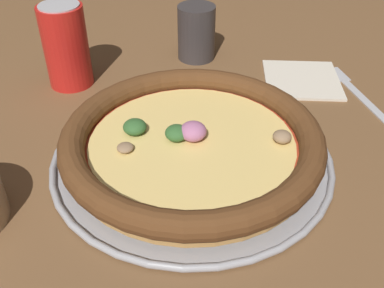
{
  "coord_description": "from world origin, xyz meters",
  "views": [
    {
      "loc": [
        -0.1,
        0.41,
        0.35
      ],
      "look_at": [
        0.0,
        0.0,
        0.02
      ],
      "focal_mm": 42.0,
      "sensor_mm": 36.0,
      "label": 1
    }
  ],
  "objects_px": {
    "pizza": "(192,141)",
    "beverage_can": "(66,46)",
    "fork": "(354,89)",
    "napkin": "(302,78)",
    "pizza_tray": "(192,157)",
    "drinking_cup": "(196,33)"
  },
  "relations": [
    {
      "from": "pizza",
      "to": "beverage_can",
      "type": "relative_size",
      "value": 2.5
    },
    {
      "from": "fork",
      "to": "napkin",
      "type": "bearing_deg",
      "value": 54.51
    },
    {
      "from": "pizza",
      "to": "napkin",
      "type": "distance_m",
      "value": 0.26
    },
    {
      "from": "pizza",
      "to": "napkin",
      "type": "relative_size",
      "value": 2.22
    },
    {
      "from": "pizza_tray",
      "to": "beverage_can",
      "type": "relative_size",
      "value": 2.73
    },
    {
      "from": "fork",
      "to": "beverage_can",
      "type": "distance_m",
      "value": 0.44
    },
    {
      "from": "drinking_cup",
      "to": "beverage_can",
      "type": "xyz_separation_m",
      "value": [
        0.17,
        0.13,
        0.02
      ]
    },
    {
      "from": "pizza_tray",
      "to": "napkin",
      "type": "xyz_separation_m",
      "value": [
        -0.12,
        -0.23,
        -0.0
      ]
    },
    {
      "from": "pizza_tray",
      "to": "pizza",
      "type": "height_order",
      "value": "pizza"
    },
    {
      "from": "beverage_can",
      "to": "napkin",
      "type": "bearing_deg",
      "value": -164.78
    },
    {
      "from": "pizza_tray",
      "to": "drinking_cup",
      "type": "height_order",
      "value": "drinking_cup"
    },
    {
      "from": "pizza",
      "to": "drinking_cup",
      "type": "height_order",
      "value": "drinking_cup"
    },
    {
      "from": "drinking_cup",
      "to": "fork",
      "type": "height_order",
      "value": "drinking_cup"
    },
    {
      "from": "pizza",
      "to": "drinking_cup",
      "type": "bearing_deg",
      "value": -77.43
    },
    {
      "from": "napkin",
      "to": "pizza",
      "type": "bearing_deg",
      "value": 62.97
    },
    {
      "from": "drinking_cup",
      "to": "beverage_can",
      "type": "relative_size",
      "value": 0.72
    },
    {
      "from": "pizza_tray",
      "to": "pizza",
      "type": "distance_m",
      "value": 0.02
    },
    {
      "from": "pizza",
      "to": "fork",
      "type": "relative_size",
      "value": 2.0
    },
    {
      "from": "pizza_tray",
      "to": "drinking_cup",
      "type": "distance_m",
      "value": 0.28
    },
    {
      "from": "pizza_tray",
      "to": "beverage_can",
      "type": "bearing_deg",
      "value": -31.6
    },
    {
      "from": "beverage_can",
      "to": "drinking_cup",
      "type": "bearing_deg",
      "value": -141.19
    },
    {
      "from": "napkin",
      "to": "fork",
      "type": "xyz_separation_m",
      "value": [
        -0.08,
        0.01,
        -0.0
      ]
    }
  ]
}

